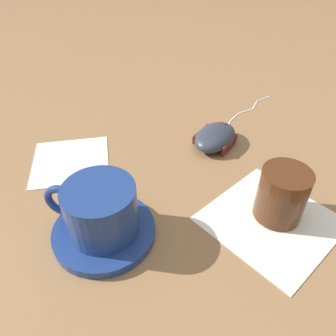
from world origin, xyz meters
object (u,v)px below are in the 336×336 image
drinking_glass (282,194)px  coffee_cup (100,209)px  computer_mouse (215,137)px  saucer (104,231)px

drinking_glass → coffee_cup: bearing=83.6°
coffee_cup → drinking_glass: bearing=-96.4°
coffee_cup → computer_mouse: 0.27m
computer_mouse → drinking_glass: drinking_glass is taller
computer_mouse → coffee_cup: bearing=125.8°
coffee_cup → computer_mouse: coffee_cup is taller
saucer → drinking_glass: 0.24m
coffee_cup → drinking_glass: (-0.03, -0.24, -0.01)m
coffee_cup → drinking_glass: coffee_cup is taller
saucer → coffee_cup: size_ratio=1.16×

